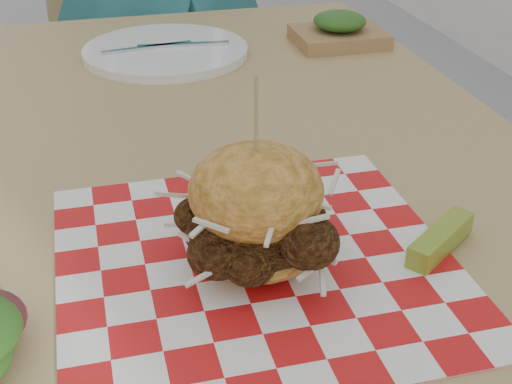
# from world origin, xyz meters

# --- Properties ---
(patio_table) EXTENTS (0.80, 1.20, 0.75)m
(patio_table) POSITION_xyz_m (0.25, 0.08, 0.67)
(patio_table) COLOR tan
(patio_table) RESTS_ON ground
(patio_chair) EXTENTS (0.54, 0.54, 0.95)m
(patio_chair) POSITION_xyz_m (0.29, 1.05, 0.55)
(patio_chair) COLOR tan
(patio_chair) RESTS_ON ground
(paper_liner) EXTENTS (0.36, 0.36, 0.00)m
(paper_liner) POSITION_xyz_m (0.25, -0.17, 0.75)
(paper_liner) COLOR red
(paper_liner) RESTS_ON patio_table
(sandwich) EXTENTS (0.16, 0.16, 0.18)m
(sandwich) POSITION_xyz_m (0.25, -0.17, 0.80)
(sandwich) COLOR gold
(sandwich) RESTS_ON paper_liner
(pickle_spear) EXTENTS (0.09, 0.07, 0.02)m
(pickle_spear) POSITION_xyz_m (0.42, -0.20, 0.76)
(pickle_spear) COLOR olive
(pickle_spear) RESTS_ON paper_liner
(place_setting) EXTENTS (0.27, 0.27, 0.02)m
(place_setting) POSITION_xyz_m (0.25, 0.43, 0.76)
(place_setting) COLOR white
(place_setting) RESTS_ON patio_table
(kraft_tray) EXTENTS (0.15, 0.12, 0.06)m
(kraft_tray) POSITION_xyz_m (0.55, 0.42, 0.77)
(kraft_tray) COLOR #977145
(kraft_tray) RESTS_ON patio_table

